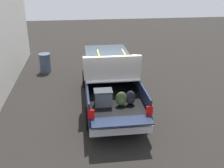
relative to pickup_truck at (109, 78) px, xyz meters
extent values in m
plane|color=black|center=(-0.35, 0.00, -0.95)|extent=(40.00, 40.00, 0.00)
cube|color=#162138|center=(-0.35, 0.00, -0.34)|extent=(5.50, 1.92, 0.48)
cube|color=black|center=(-1.55, 0.00, -0.08)|extent=(2.80, 1.80, 0.04)
cube|color=#162138|center=(-1.55, 0.93, 0.15)|extent=(2.80, 0.06, 0.50)
cube|color=#162138|center=(-1.55, -0.93, 0.15)|extent=(2.80, 0.06, 0.50)
cube|color=#162138|center=(-0.18, 0.00, 0.15)|extent=(0.06, 1.80, 0.50)
cube|color=#162138|center=(-3.22, 0.00, -0.08)|extent=(0.55, 1.80, 0.04)
cube|color=#B2B2B7|center=(-0.77, 0.00, 0.42)|extent=(1.25, 1.92, 0.04)
cube|color=#162138|center=(1.00, 0.00, 0.15)|extent=(2.30, 1.92, 0.50)
cube|color=#2D3842|center=(0.90, 0.00, 0.64)|extent=(1.94, 1.76, 0.48)
cube|color=#162138|center=(2.35, 0.00, 0.09)|extent=(0.40, 1.82, 0.38)
cube|color=#B2B2B7|center=(-3.07, 0.00, -0.46)|extent=(0.24, 1.92, 0.24)
cube|color=red|center=(-2.97, 0.88, 0.08)|extent=(0.06, 0.20, 0.28)
cube|color=red|center=(-2.97, -0.88, 0.08)|extent=(0.06, 0.20, 0.28)
cylinder|color=black|center=(1.40, 0.88, -0.56)|extent=(0.78, 0.30, 0.78)
cylinder|color=black|center=(1.40, -0.88, -0.56)|extent=(0.78, 0.30, 0.78)
cylinder|color=black|center=(-2.10, 0.88, -0.56)|extent=(0.78, 0.30, 0.78)
cylinder|color=black|center=(-2.10, -0.88, -0.56)|extent=(0.78, 0.30, 0.78)
cube|color=#474C56|center=(-2.15, 0.44, 0.18)|extent=(0.40, 0.55, 0.48)
cube|color=#31353C|center=(-2.15, 0.44, 0.44)|extent=(0.44, 0.59, 0.05)
ellipsoid|color=#384728|center=(-2.26, -0.13, 0.18)|extent=(0.20, 0.37, 0.48)
ellipsoid|color=#384728|center=(-2.37, -0.13, 0.11)|extent=(0.09, 0.26, 0.21)
ellipsoid|color=black|center=(-2.22, -0.44, 0.18)|extent=(0.20, 0.32, 0.48)
ellipsoid|color=black|center=(-2.33, -0.44, 0.11)|extent=(0.09, 0.22, 0.21)
cube|color=#9E9993|center=(-0.77, 0.00, 0.65)|extent=(0.88, 2.03, 0.42)
cube|color=#9E9993|center=(-1.13, 0.00, 1.06)|extent=(0.16, 2.03, 0.40)
cube|color=#9E9993|center=(-0.72, 0.91, 0.97)|extent=(0.64, 0.20, 0.22)
cube|color=#9E9993|center=(-0.72, -0.92, 0.97)|extent=(0.64, 0.20, 0.22)
cube|color=yellow|center=(-0.77, 0.45, 1.27)|extent=(0.98, 0.03, 0.02)
cube|color=yellow|center=(-0.77, -0.46, 1.27)|extent=(0.98, 0.03, 0.02)
cylinder|color=#3F4C66|center=(3.71, 2.92, -0.50)|extent=(0.56, 0.56, 0.90)
cylinder|color=#3F4C66|center=(3.71, 2.92, -0.01)|extent=(0.60, 0.60, 0.08)
camera|label=1|loc=(-9.91, 1.15, 3.99)|focal=43.11mm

